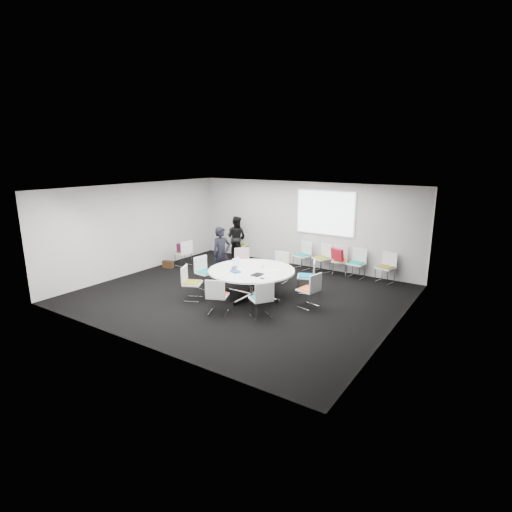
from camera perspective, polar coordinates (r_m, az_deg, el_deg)
The scene contains 31 objects.
room_shell at distance 10.33m, azimuth -1.72°, elevation 1.78°, with size 8.08×7.08×2.88m.
conference_table at distance 10.45m, azimuth -0.64°, elevation -2.94°, with size 2.25×2.25×0.73m.
projection_screen at distance 12.89m, azimuth 9.85°, elevation 6.09°, with size 1.90×0.03×1.35m, color white.
chair_ring_a at distance 9.87m, azimuth 7.52°, elevation -5.75°, with size 0.53×0.54×0.88m.
chair_ring_b at distance 10.92m, azimuth 7.19°, elevation -3.77°, with size 0.60×0.60×0.88m.
chair_ring_c at distance 11.71m, azimuth 3.25°, elevation -2.43°, with size 0.47×0.46×0.88m.
chair_ring_d at distance 12.13m, azimuth -1.89°, elevation -1.82°, with size 0.64×0.64×0.88m.
chair_ring_e at distance 11.29m, azimuth -7.23°, elevation -3.16°, with size 0.51×0.52×0.88m.
chair_ring_f at distance 10.41m, azimuth -9.09°, elevation -4.73°, with size 0.60×0.61×0.88m.
chair_ring_g at distance 9.43m, azimuth -5.50°, elevation -6.65°, with size 0.60×0.59×0.88m.
chair_ring_h at distance 9.20m, azimuth 0.74°, elevation -7.14°, with size 0.63×0.63×0.88m.
chair_back_a at distance 13.14m, azimuth 6.62°, elevation -0.65°, with size 0.57×0.56×0.88m.
chair_back_b at distance 12.89m, azimuth 9.33°, elevation -1.04°, with size 0.60×0.60×0.88m.
chair_back_c at distance 12.69m, azimuth 11.80°, elevation -1.40°, with size 0.57×0.56×0.88m.
chair_back_d at distance 12.46m, azimuth 14.12°, elevation -1.82°, with size 0.50×0.49×0.88m.
chair_back_e at distance 12.26m, azimuth 17.98°, elevation -2.36°, with size 0.55×0.54×0.88m.
chair_spare_left at distance 13.62m, azimuth -10.29°, elevation -0.26°, with size 0.52×0.53×0.88m.
chair_person_back at distance 14.49m, azimuth -2.42°, elevation 0.83°, with size 0.51×0.50×0.88m.
person_main at distance 11.70m, azimuth -4.95°, elevation 0.25°, with size 0.59×0.39×1.62m, color black.
person_back at distance 14.25m, azimuth -2.82°, elevation 2.64°, with size 0.75×0.58×1.54m, color black.
laptop at distance 10.50m, azimuth -2.91°, elevation -1.73°, with size 0.31×0.20×0.02m, color #333338.
laptop_lid at distance 10.67m, azimuth -2.87°, elevation -0.82°, with size 0.30×0.02×0.22m, color silver.
notebook_black at distance 9.93m, azimuth 0.20°, elevation -2.68°, with size 0.22×0.30×0.02m, color black.
tablet_folio at distance 10.20m, azimuth -2.96°, elevation -2.21°, with size 0.26×0.20×0.03m, color navy.
papers_right at distance 10.33m, azimuth 2.60°, elevation -2.05°, with size 0.30×0.21×0.00m, color silver.
papers_front at distance 9.89m, azimuth 1.76°, elevation -2.79°, with size 0.30×0.21×0.00m, color silver.
cup at distance 10.53m, azimuth 0.99°, elevation -1.49°, with size 0.08×0.08×0.09m, color white.
phone at distance 9.65m, azimuth 0.87°, elevation -3.22°, with size 0.14×0.07×0.01m, color black.
maroon_bag at distance 13.55m, azimuth -10.39°, elevation 1.16°, with size 0.40×0.14×0.28m, color #4A132E.
brown_bag at distance 13.52m, azimuth -12.45°, elevation -1.16°, with size 0.36×0.16×0.24m, color #362111.
red_jacket at distance 12.37m, azimuth 11.53°, elevation 0.25°, with size 0.44×0.10×0.35m, color maroon.
Camera 1 is at (5.93, -8.23, 3.62)m, focal length 28.00 mm.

